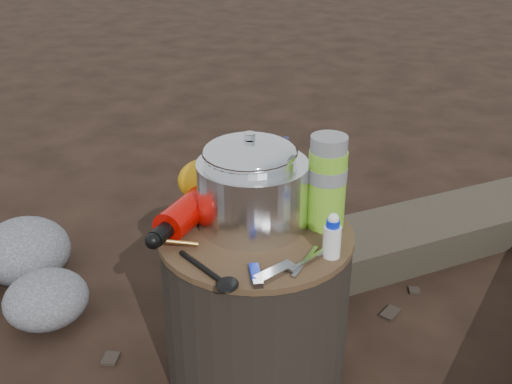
% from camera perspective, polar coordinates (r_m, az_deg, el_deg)
% --- Properties ---
extents(ground, '(60.00, 60.00, 0.00)m').
position_cam_1_polar(ground, '(1.54, 0.00, -16.15)').
color(ground, black).
rests_on(ground, ground).
extents(stump, '(0.42, 0.42, 0.38)m').
position_cam_1_polar(stump, '(1.42, 0.00, -10.46)').
color(stump, black).
rests_on(stump, ground).
extents(log_small, '(1.22, 1.01, 0.11)m').
position_cam_1_polar(log_small, '(2.06, 16.40, -3.46)').
color(log_small, '#352E24').
rests_on(log_small, ground).
extents(foil_windscreen, '(0.24, 0.24, 0.15)m').
position_cam_1_polar(foil_windscreen, '(1.32, -0.31, -0.15)').
color(foil_windscreen, silver).
rests_on(foil_windscreen, stump).
extents(camping_pot, '(0.20, 0.20, 0.20)m').
position_cam_1_polar(camping_pot, '(1.31, -0.58, 1.04)').
color(camping_pot, silver).
rests_on(camping_pot, stump).
extents(fuel_bottle, '(0.13, 0.30, 0.07)m').
position_cam_1_polar(fuel_bottle, '(1.35, -5.82, -1.38)').
color(fuel_bottle, red).
rests_on(fuel_bottle, stump).
extents(thermos, '(0.08, 0.08, 0.20)m').
position_cam_1_polar(thermos, '(1.31, 6.61, 0.88)').
color(thermos, '#7CC629').
rests_on(thermos, stump).
extents(travel_mug, '(0.08, 0.08, 0.11)m').
position_cam_1_polar(travel_mug, '(1.38, 5.02, 0.29)').
color(travel_mug, black).
rests_on(travel_mug, stump).
extents(stuff_sack, '(0.16, 0.13, 0.11)m').
position_cam_1_polar(stuff_sack, '(1.42, -4.21, 1.00)').
color(stuff_sack, orange).
rests_on(stuff_sack, stump).
extents(food_pouch, '(0.12, 0.05, 0.14)m').
position_cam_1_polar(food_pouch, '(1.44, 0.74, 2.26)').
color(food_pouch, navy).
rests_on(food_pouch, stump).
extents(lighter, '(0.04, 0.07, 0.01)m').
position_cam_1_polar(lighter, '(1.17, -0.05, -7.55)').
color(lighter, '#0B27DD').
rests_on(lighter, stump).
extents(multitool, '(0.07, 0.09, 0.01)m').
position_cam_1_polar(multitool, '(1.17, 1.75, -7.51)').
color(multitool, '#A7A7AC').
rests_on(multitool, stump).
extents(pot_grabber, '(0.07, 0.12, 0.01)m').
position_cam_1_polar(pot_grabber, '(1.21, 4.60, -6.36)').
color(pot_grabber, '#A7A7AC').
rests_on(pot_grabber, stump).
extents(spork, '(0.15, 0.13, 0.01)m').
position_cam_1_polar(spork, '(1.19, -4.99, -6.97)').
color(spork, black).
rests_on(spork, stump).
extents(squeeze_bottle, '(0.04, 0.04, 0.08)m').
position_cam_1_polar(squeeze_bottle, '(1.22, 7.09, -4.23)').
color(squeeze_bottle, white).
rests_on(squeeze_bottle, stump).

